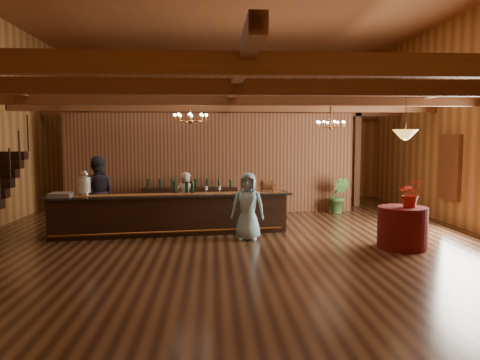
{
  "coord_description": "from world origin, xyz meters",
  "views": [
    {
      "loc": [
        -0.41,
        -11.17,
        2.31
      ],
      "look_at": [
        0.29,
        0.79,
        1.25
      ],
      "focal_mm": 35.0,
      "sensor_mm": 36.0,
      "label": 1
    }
  ],
  "objects": [
    {
      "name": "bartender",
      "position": [
        -1.1,
        0.72,
        0.74
      ],
      "size": [
        0.62,
        0.5,
        1.47
      ],
      "primitive_type": "imported",
      "rotation": [
        0.0,
        0.0,
        2.84
      ],
      "color": "silver",
      "rests_on": "floor"
    },
    {
      "name": "guest",
      "position": [
        0.38,
        -0.65,
        0.77
      ],
      "size": [
        0.83,
        0.62,
        1.55
      ],
      "primitive_type": "imported",
      "rotation": [
        0.0,
        0.0,
        -0.18
      ],
      "color": "#92C9DC",
      "rests_on": "floor"
    },
    {
      "name": "round_table",
      "position": [
        3.57,
        -1.67,
        0.44
      ],
      "size": [
        1.02,
        1.02,
        0.88
      ],
      "primitive_type": "cylinder",
      "color": "#521516",
      "rests_on": "floor"
    },
    {
      "name": "chandelier_right",
      "position": [
        2.92,
        1.89,
        2.72
      ],
      "size": [
        0.8,
        0.8,
        0.63
      ],
      "color": "#B8722E",
      "rests_on": "beam_grid"
    },
    {
      "name": "support_posts",
      "position": [
        0.0,
        -0.5,
        1.6
      ],
      "size": [
        9.2,
        10.2,
        3.2
      ],
      "color": "brown",
      "rests_on": "floor"
    },
    {
      "name": "ceiling",
      "position": [
        0.0,
        0.0,
        5.5
      ],
      "size": [
        14.0,
        14.0,
        0.0
      ],
      "primitive_type": "plane",
      "rotation": [
        3.14,
        0.0,
        0.0
      ],
      "color": "brown",
      "rests_on": "wall_back"
    },
    {
      "name": "raffle_drum",
      "position": [
        0.94,
        0.34,
        1.15
      ],
      "size": [
        0.34,
        0.24,
        0.3
      ],
      "color": "#974D27",
      "rests_on": "tasting_bar"
    },
    {
      "name": "beam_grid",
      "position": [
        0.0,
        0.51,
        3.24
      ],
      "size": [
        11.9,
        13.9,
        0.39
      ],
      "color": "brown",
      "rests_on": "wall_left"
    },
    {
      "name": "chandelier_left",
      "position": [
        -0.94,
        0.33,
        2.83
      ],
      "size": [
        0.8,
        0.8,
        0.53
      ],
      "color": "#B8722E",
      "rests_on": "beam_grid"
    },
    {
      "name": "bar_bottle_1",
      "position": [
        -1.05,
        0.22,
        1.13
      ],
      "size": [
        0.07,
        0.07,
        0.3
      ],
      "primitive_type": "cylinder",
      "color": "black",
      "rests_on": "tasting_bar"
    },
    {
      "name": "wall_right",
      "position": [
        6.0,
        0.0,
        2.75
      ],
      "size": [
        0.1,
        14.0,
        5.5
      ],
      "primitive_type": "cube",
      "color": "tan",
      "rests_on": "floor"
    },
    {
      "name": "table_vase",
      "position": [
        3.71,
        -1.77,
        1.02
      ],
      "size": [
        0.16,
        0.16,
        0.27
      ],
      "primitive_type": "imported",
      "rotation": [
        0.0,
        0.0,
        0.2
      ],
      "color": "#B8722E",
      "rests_on": "round_table"
    },
    {
      "name": "bar_bottle_2",
      "position": [
        -0.91,
        0.24,
        1.13
      ],
      "size": [
        0.07,
        0.07,
        0.3
      ],
      "primitive_type": "cylinder",
      "color": "black",
      "rests_on": "tasting_bar"
    },
    {
      "name": "beverage_dispenser",
      "position": [
        -3.39,
        -0.16,
        1.27
      ],
      "size": [
        0.26,
        0.26,
        0.6
      ],
      "color": "silver",
      "rests_on": "tasting_bar"
    },
    {
      "name": "backbar_shelf",
      "position": [
        -1.11,
        3.03,
        0.41
      ],
      "size": [
        2.89,
        0.48,
        0.81
      ],
      "primitive_type": "cube",
      "rotation": [
        0.0,
        0.0,
        0.01
      ],
      "color": "black",
      "rests_on": "floor"
    },
    {
      "name": "table_flowers",
      "position": [
        3.7,
        -1.75,
        1.17
      ],
      "size": [
        0.6,
        0.55,
        0.58
      ],
      "primitive_type": "imported",
      "rotation": [
        0.0,
        0.0,
        -0.19
      ],
      "color": "#AB1E13",
      "rests_on": "round_table"
    },
    {
      "name": "backroom_boxes",
      "position": [
        -0.29,
        5.5,
        0.53
      ],
      "size": [
        4.1,
        0.6,
        1.1
      ],
      "color": "black",
      "rests_on": "floor"
    },
    {
      "name": "bar_bottle_0",
      "position": [
        -1.34,
        0.18,
        1.13
      ],
      "size": [
        0.07,
        0.07,
        0.3
      ],
      "primitive_type": "cylinder",
      "color": "black",
      "rests_on": "tasting_bar"
    },
    {
      "name": "partition_wall",
      "position": [
        -0.5,
        3.5,
        1.55
      ],
      "size": [
        9.0,
        0.18,
        3.1
      ],
      "primitive_type": "cube",
      "color": "brown",
      "rests_on": "floor"
    },
    {
      "name": "floor",
      "position": [
        0.0,
        0.0,
        0.0
      ],
      "size": [
        14.0,
        14.0,
        0.0
      ],
      "primitive_type": "plane",
      "color": "brown",
      "rests_on": "ground"
    },
    {
      "name": "glass_rack_tray",
      "position": [
        -3.87,
        -0.32,
        1.03
      ],
      "size": [
        0.5,
        0.5,
        0.1
      ],
      "primitive_type": "cube",
      "color": "gray",
      "rests_on": "tasting_bar"
    },
    {
      "name": "wall_back",
      "position": [
        0.0,
        7.0,
        2.75
      ],
      "size": [
        12.0,
        0.1,
        5.5
      ],
      "primitive_type": "cube",
      "color": "tan",
      "rests_on": "floor"
    },
    {
      "name": "window_right_back",
      "position": [
        5.95,
        1.0,
        1.55
      ],
      "size": [
        0.12,
        1.05,
        1.75
      ],
      "primitive_type": "cube",
      "color": "white",
      "rests_on": "wall_right"
    },
    {
      "name": "staff_second",
      "position": [
        -3.37,
        0.92,
        0.93
      ],
      "size": [
        0.96,
        0.78,
        1.86
      ],
      "primitive_type": "imported",
      "rotation": [
        0.0,
        0.0,
        3.22
      ],
      "color": "#2D2B39",
      "rests_on": "floor"
    },
    {
      "name": "floor_plant",
      "position": [
        3.47,
        2.96,
        0.56
      ],
      "size": [
        0.75,
        0.68,
        1.12
      ],
      "primitive_type": "imported",
      "rotation": [
        0.0,
        0.0,
        -0.34
      ],
      "color": "#406E31",
      "rests_on": "floor"
    },
    {
      "name": "pendant_lamp",
      "position": [
        3.57,
        -1.67,
        2.4
      ],
      "size": [
        0.52,
        0.52,
        0.9
      ],
      "color": "#B8722E",
      "rests_on": "beam_grid"
    },
    {
      "name": "tasting_bar",
      "position": [
        -1.42,
        0.06,
        0.5
      ],
      "size": [
        5.92,
        1.52,
        0.99
      ],
      "rotation": [
        0.0,
        0.0,
        0.14
      ],
      "color": "black",
      "rests_on": "floor"
    },
    {
      "name": "wall_front",
      "position": [
        0.0,
        -7.0,
        2.75
      ],
      "size": [
        12.0,
        0.1,
        5.5
      ],
      "primitive_type": "cube",
      "color": "tan",
      "rests_on": "floor"
    }
  ]
}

